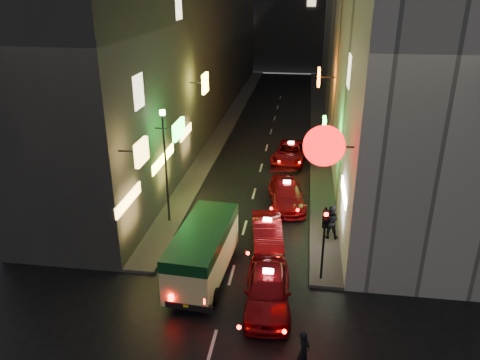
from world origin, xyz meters
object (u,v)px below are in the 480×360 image
at_px(traffic_light, 325,229).
at_px(lamp_post, 165,160).
at_px(taxi_near, 268,287).
at_px(pedestrian_crossing, 304,348).
at_px(minibus, 203,247).

distance_m(traffic_light, lamp_post, 9.42).
bearing_deg(lamp_post, taxi_near, -46.94).
bearing_deg(pedestrian_crossing, taxi_near, 45.76).
xyz_separation_m(minibus, lamp_post, (-2.99, 4.80, 2.18)).
xyz_separation_m(traffic_light, lamp_post, (-8.20, 4.53, 1.04)).
bearing_deg(minibus, taxi_near, -28.23).
xyz_separation_m(taxi_near, pedestrian_crossing, (1.50, -3.26, -0.04)).
distance_m(minibus, pedestrian_crossing, 6.67).
bearing_deg(lamp_post, minibus, -58.10).
height_order(minibus, pedestrian_crossing, minibus).
bearing_deg(taxi_near, minibus, 151.77).
bearing_deg(pedestrian_crossing, lamp_post, 58.78).
height_order(traffic_light, lamp_post, lamp_post).
xyz_separation_m(pedestrian_crossing, lamp_post, (-7.50, 9.68, 2.85)).
xyz_separation_m(minibus, taxi_near, (3.01, -1.61, -0.63)).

